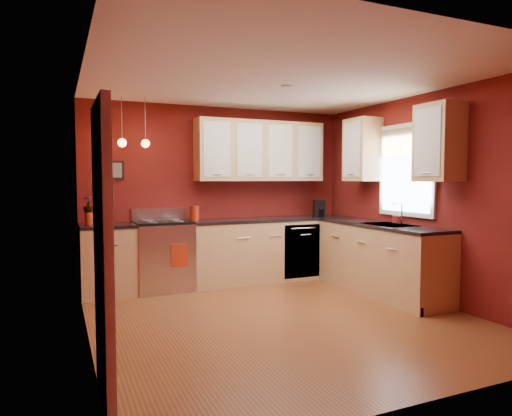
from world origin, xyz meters
name	(u,v)px	position (x,y,z in m)	size (l,w,h in m)	color
floor	(282,318)	(0.00, 0.00, 0.00)	(4.20, 4.20, 0.00)	brown
ceiling	(283,79)	(0.00, 0.00, 2.60)	(4.00, 4.20, 0.02)	white
wall_back	(219,194)	(0.00, 2.10, 1.30)	(4.00, 0.02, 2.60)	maroon
wall_front	(426,214)	(0.00, -2.10, 1.30)	(4.00, 0.02, 2.60)	maroon
wall_left	(87,204)	(-2.00, 0.00, 1.30)	(0.02, 4.20, 2.60)	maroon
wall_right	(424,197)	(2.00, 0.00, 1.30)	(0.02, 4.20, 2.60)	maroon
base_cabinets_back_left	(108,261)	(-1.65, 1.80, 0.45)	(0.70, 0.60, 0.90)	tan
base_cabinets_back_right	(271,250)	(0.73, 1.80, 0.45)	(2.54, 0.60, 0.90)	tan
base_cabinets_right	(380,260)	(1.70, 0.45, 0.45)	(0.60, 2.10, 0.90)	tan
counter_back_left	(107,226)	(-1.65, 1.80, 0.92)	(0.70, 0.62, 0.04)	black
counter_back_right	(271,219)	(0.73, 1.80, 0.92)	(2.54, 0.62, 0.04)	black
counter_right	(381,225)	(1.70, 0.45, 0.92)	(0.62, 2.10, 0.04)	black
gas_range	(163,255)	(-0.92, 1.80, 0.48)	(0.76, 0.64, 1.11)	silver
dishwasher_front	(302,251)	(1.10, 1.51, 0.45)	(0.60, 0.02, 0.80)	silver
sink	(389,226)	(1.70, 0.30, 0.92)	(0.50, 0.70, 0.33)	#999A9F
window	(406,167)	(1.97, 0.30, 1.69)	(0.06, 1.02, 1.22)	white
door_left_wall	(103,254)	(-1.97, -1.20, 1.03)	(0.12, 0.82, 2.05)	white
upper_cabinets_back	(260,151)	(0.60, 1.93, 1.95)	(2.00, 0.35, 0.90)	tan
upper_cabinets_right	(396,147)	(1.82, 0.32, 1.95)	(0.35, 1.95, 0.90)	tan
wall_picture	(112,170)	(-1.55, 2.08, 1.65)	(0.32, 0.03, 0.26)	black
pendant_lights	(122,142)	(-1.45, 1.75, 2.01)	(0.71, 0.11, 0.66)	#999A9F
red_canister	(195,213)	(-0.45, 1.88, 1.04)	(0.14, 0.14, 0.21)	#AE2A12
red_vase	(89,218)	(-1.88, 1.82, 1.02)	(0.10, 0.10, 0.16)	#AE2A12
flowers	(89,205)	(-1.88, 1.82, 1.20)	(0.13, 0.13, 0.23)	#AE2A12
coffee_maker	(319,209)	(1.59, 1.83, 1.06)	(0.22, 0.22, 0.25)	black
soap_pump	(397,218)	(1.76, 0.21, 1.03)	(0.08, 0.08, 0.18)	silver
dish_towel	(179,255)	(-0.78, 1.47, 0.52)	(0.22, 0.02, 0.30)	#AE2A12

